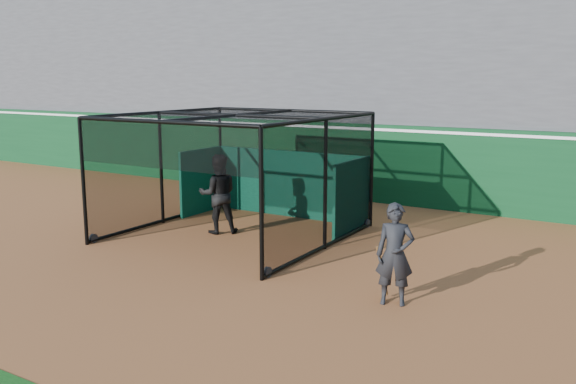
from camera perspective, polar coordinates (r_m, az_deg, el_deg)
The scene contains 6 objects.
ground at distance 13.06m, azimuth -8.19°, elevation -7.04°, with size 120.00×120.00×0.00m, color brown.
outfield_wall at distance 19.93m, azimuth 7.42°, elevation 2.88°, with size 50.00×0.50×2.50m.
grandstand at distance 23.26m, azimuth 11.47°, elevation 11.72°, with size 50.00×7.85×8.95m.
batting_cage at distance 15.36m, azimuth -4.83°, elevation 1.49°, with size 5.14×5.38×3.03m.
batter at distance 15.67m, azimuth -6.54°, elevation -0.18°, with size 0.99×0.77×2.04m, color black.
on_deck_player at distance 10.84m, azimuth 9.96°, elevation -5.78°, with size 0.77×0.63×1.82m.
Camera 1 is at (7.98, -9.57, 3.93)m, focal length 38.00 mm.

